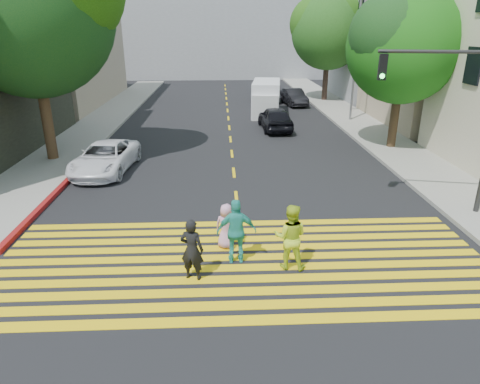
{
  "coord_description": "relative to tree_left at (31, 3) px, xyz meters",
  "views": [
    {
      "loc": [
        -0.54,
        -8.89,
        6.01
      ],
      "look_at": [
        0.0,
        3.0,
        1.4
      ],
      "focal_mm": 32.0,
      "sensor_mm": 36.0,
      "label": 1
    }
  ],
  "objects": [
    {
      "name": "street_lamp",
      "position": [
        16.52,
        8.33,
        -2.03
      ],
      "size": [
        1.93,
        0.22,
        8.56
      ],
      "rotation": [
        0.0,
        0.0,
        0.02
      ],
      "color": "gray",
      "rests_on": "ground"
    },
    {
      "name": "dark_car_near",
      "position": [
        11.32,
        6.12,
        -6.21
      ],
      "size": [
        1.94,
        4.35,
        1.45
      ],
      "primitive_type": "imported",
      "rotation": [
        0.0,
        0.0,
        3.19
      ],
      "color": "black",
      "rests_on": "ground"
    },
    {
      "name": "building_left_tan",
      "position": [
        -7.52,
        16.83,
        -1.94
      ],
      "size": [
        12.0,
        16.0,
        10.0
      ],
      "primitive_type": "cube",
      "color": "tan",
      "rests_on": "ground"
    },
    {
      "name": "pedestrian_extra",
      "position": [
        8.32,
        -9.82,
        -6.03
      ],
      "size": [
        1.08,
        0.48,
        1.82
      ],
      "primitive_type": "imported",
      "rotation": [
        0.0,
        0.0,
        3.17
      ],
      "color": "teal",
      "rests_on": "ground"
    },
    {
      "name": "sidewalk_left",
      "position": [
        -0.02,
        10.83,
        -6.87
      ],
      "size": [
        3.0,
        40.0,
        0.15
      ],
      "primitive_type": "cube",
      "color": "gray",
      "rests_on": "ground"
    },
    {
      "name": "pedestrian_man",
      "position": [
        7.17,
        -10.61,
        -6.12
      ],
      "size": [
        0.69,
        0.55,
        1.64
      ],
      "primitive_type": "imported",
      "rotation": [
        0.0,
        0.0,
        2.86
      ],
      "color": "black",
      "rests_on": "ground"
    },
    {
      "name": "white_van",
      "position": [
        11.25,
        11.07,
        -5.82
      ],
      "size": [
        2.51,
        5.22,
        2.37
      ],
      "rotation": [
        0.0,
        0.0,
        -0.13
      ],
      "color": "white",
      "rests_on": "ground"
    },
    {
      "name": "white_sedan",
      "position": [
        2.84,
        -1.75,
        -6.3
      ],
      "size": [
        2.55,
        4.8,
        1.29
      ],
      "primitive_type": "imported",
      "rotation": [
        0.0,
        0.0,
        -0.09
      ],
      "color": "white",
      "rests_on": "ground"
    },
    {
      "name": "dark_car_parked",
      "position": [
        13.95,
        15.01,
        -6.29
      ],
      "size": [
        1.9,
        4.11,
        1.31
      ],
      "primitive_type": "imported",
      "rotation": [
        0.0,
        0.0,
        0.14
      ],
      "color": "black",
      "rests_on": "ground"
    },
    {
      "name": "crosswalk",
      "position": [
        8.48,
        -9.9,
        -6.94
      ],
      "size": [
        13.4,
        5.3,
        0.01
      ],
      "color": "yellow",
      "rests_on": "ground"
    },
    {
      "name": "lane_line",
      "position": [
        8.48,
        11.33,
        -6.94
      ],
      "size": [
        0.12,
        34.4,
        0.01
      ],
      "color": "yellow",
      "rests_on": "ground"
    },
    {
      "name": "backdrop_block",
      "position": [
        8.48,
        36.83,
        -0.94
      ],
      "size": [
        30.0,
        8.0,
        12.0
      ],
      "primitive_type": "cube",
      "color": "gray",
      "rests_on": "ground"
    },
    {
      "name": "pedestrian_child",
      "position": [
        8.05,
        -9.0,
        -6.27
      ],
      "size": [
        0.76,
        0.62,
        1.35
      ],
      "primitive_type": "imported",
      "rotation": [
        0.0,
        0.0,
        2.8
      ],
      "color": "#DD9AC4",
      "rests_on": "ground"
    },
    {
      "name": "tree_right_near",
      "position": [
        16.92,
        1.43,
        -1.53
      ],
      "size": [
        6.83,
        6.67,
        8.0
      ],
      "rotation": [
        0.0,
        0.0,
        0.25
      ],
      "color": "#312119",
      "rests_on": "ground"
    },
    {
      "name": "tree_right_far",
      "position": [
        16.97,
        16.81,
        -0.96
      ],
      "size": [
        8.18,
        7.93,
        8.85
      ],
      "rotation": [
        0.0,
        0.0,
        -0.38
      ],
      "color": "black",
      "rests_on": "ground"
    },
    {
      "name": "building_right_tan",
      "position": [
        23.48,
        7.83,
        -1.94
      ],
      "size": [
        10.0,
        10.0,
        10.0
      ],
      "primitive_type": "cube",
      "color": "tan",
      "rests_on": "ground"
    },
    {
      "name": "pedestrian_woman",
      "position": [
        9.71,
        -10.17,
        -6.04
      ],
      "size": [
        1.0,
        0.86,
        1.8
      ],
      "primitive_type": "imported",
      "rotation": [
        0.0,
        0.0,
        2.91
      ],
      "color": "#BBDA29",
      "rests_on": "ground"
    },
    {
      "name": "ground",
      "position": [
        8.48,
        -11.17,
        -6.94
      ],
      "size": [
        120.0,
        120.0,
        0.0
      ],
      "primitive_type": "plane",
      "color": "black"
    },
    {
      "name": "building_right_grey",
      "position": [
        23.48,
        18.83,
        -1.94
      ],
      "size": [
        10.0,
        10.0,
        10.0
      ],
      "primitive_type": "cube",
      "color": "gray",
      "rests_on": "ground"
    },
    {
      "name": "silver_car",
      "position": [
        11.87,
        17.25,
        -6.28
      ],
      "size": [
        2.54,
        4.76,
        1.31
      ],
      "primitive_type": "imported",
      "rotation": [
        0.0,
        0.0,
        3.3
      ],
      "color": "gray",
      "rests_on": "ground"
    },
    {
      "name": "traffic_signal",
      "position": [
        15.55,
        -6.88,
        -3.26
      ],
      "size": [
        3.82,
        1.0,
        5.68
      ],
      "rotation": [
        0.0,
        0.0,
        -0.21
      ],
      "color": "#2B2B2B",
      "rests_on": "ground"
    },
    {
      "name": "tree_left",
      "position": [
        0.0,
        0.0,
        0.0
      ],
      "size": [
        9.23,
        8.88,
        10.3
      ],
      "rotation": [
        0.0,
        0.0,
        -0.29
      ],
      "color": "#3A1E17",
      "rests_on": "ground"
    },
    {
      "name": "curb_red",
      "position": [
        1.58,
        -5.17,
        -6.86
      ],
      "size": [
        0.2,
        8.0,
        0.16
      ],
      "primitive_type": "cube",
      "color": "maroon",
      "rests_on": "ground"
    },
    {
      "name": "sidewalk_right",
      "position": [
        16.98,
        3.83,
        -6.87
      ],
      "size": [
        3.0,
        60.0,
        0.15
      ],
      "primitive_type": "cube",
      "color": "gray",
      "rests_on": "ground"
    }
  ]
}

